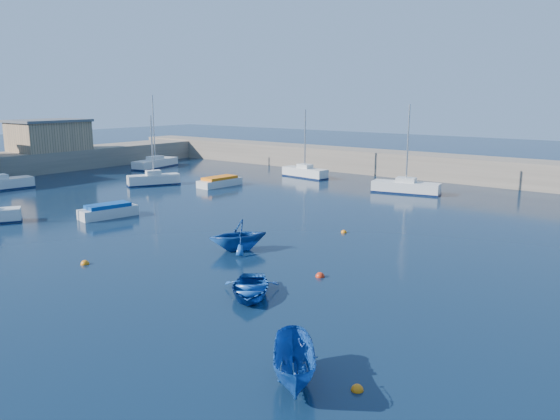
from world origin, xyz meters
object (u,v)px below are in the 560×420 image
Objects in this scene: sailboat_6 at (406,187)px; motorboat_1 at (108,211)px; motorboat_2 at (220,182)px; sailboat_4 at (155,163)px; dinghy_center at (250,288)px; sailboat_3 at (154,179)px; dinghy_right at (295,365)px; brick_shed_a at (49,136)px; dinghy_left at (238,235)px; sailboat_5 at (305,172)px.

motorboat_1 is (-13.01, -23.11, -0.10)m from sailboat_6.
motorboat_1 is at bearing -74.36° from motorboat_2.
sailboat_4 is 2.50× the size of dinghy_center.
dinghy_right is (34.42, -22.71, 0.10)m from sailboat_3.
brick_shed_a is 0.99× the size of sailboat_6.
motorboat_2 is (-16.43, -7.70, -0.12)m from sailboat_6.
sailboat_3 is 6.80m from motorboat_2.
dinghy_right is at bearing -6.43° from sailboat_3.
dinghy_left is (0.56, -23.74, 0.32)m from sailboat_6.
brick_shed_a is 2.22× the size of dinghy_right.
motorboat_1 is at bearing -22.47° from brick_shed_a.
sailboat_4 reaches higher than sailboat_3.
sailboat_6 is at bearing 65.40° from dinghy_center.
sailboat_3 reaches higher than motorboat_1.
dinghy_left is at bearing 169.64° from sailboat_6.
dinghy_center is 7.99m from dinghy_right.
sailboat_4 is at bearing 164.61° from motorboat_2.
sailboat_3 is at bearing 105.25° from sailboat_6.
brick_shed_a is at bearing 119.07° from dinghy_right.
sailboat_6 is 26.52m from motorboat_1.
sailboat_4 is at bearing 178.23° from dinghy_left.
sailboat_3 is at bearing 108.54° from dinghy_right.
sailboat_4 is 2.05× the size of motorboat_1.
sailboat_4 reaches higher than brick_shed_a.
motorboat_2 is at bearing 112.48° from motorboat_1.
brick_shed_a reaches higher than dinghy_center.
sailboat_3 is 1.44× the size of motorboat_2.
motorboat_2 is (24.58, 3.83, -3.64)m from brick_shed_a.
sailboat_3 is at bearing 137.86° from motorboat_1.
sailboat_4 is 1.21× the size of sailboat_5.
sailboat_5 is (9.03, 13.70, -0.01)m from sailboat_3.
sailboat_3 is 0.86× the size of sailboat_6.
sailboat_4 is 47.34m from dinghy_center.
sailboat_5 is 25.52m from motorboat_1.
sailboat_6 is 23.75m from dinghy_left.
sailboat_6 is at bearing 28.23° from motorboat_2.
motorboat_2 is (5.78, 3.59, -0.14)m from sailboat_3.
sailboat_4 is at bearing 49.47° from brick_shed_a.
sailboat_4 is at bearing 143.61° from motorboat_1.
sailboat_6 is (41.01, 11.53, -3.52)m from brick_shed_a.
dinghy_center is at bearing 103.05° from dinghy_right.
dinghy_left is (13.73, -26.15, 0.32)m from sailboat_5.
sailboat_3 is at bearing -53.14° from sailboat_4.
sailboat_6 reaches higher than brick_shed_a.
motorboat_1 is at bearing 118.60° from dinghy_right.
motorboat_1 is at bearing -59.23° from sailboat_4.
motorboat_1 is at bearing 138.92° from sailboat_6.
brick_shed_a is 42.75m from sailboat_6.
brick_shed_a is 2.34× the size of dinghy_left.
dinghy_right is at bearing -13.42° from motorboat_1.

